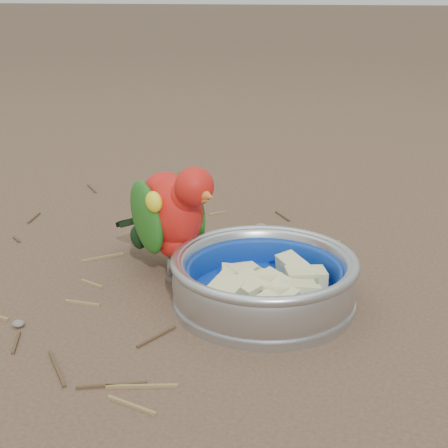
% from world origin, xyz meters
% --- Properties ---
extents(ground, '(60.00, 60.00, 0.00)m').
position_xyz_m(ground, '(0.00, 0.00, 0.00)').
color(ground, brown).
extents(food_bowl, '(0.21, 0.21, 0.02)m').
position_xyz_m(food_bowl, '(0.08, 0.07, 0.01)').
color(food_bowl, '#B2B2BA').
rests_on(food_bowl, ground).
extents(bowl_wall, '(0.21, 0.21, 0.04)m').
position_xyz_m(bowl_wall, '(0.08, 0.07, 0.04)').
color(bowl_wall, '#B2B2BA').
rests_on(bowl_wall, food_bowl).
extents(fruit_wedges, '(0.13, 0.13, 0.03)m').
position_xyz_m(fruit_wedges, '(0.08, 0.07, 0.03)').
color(fruit_wedges, beige).
rests_on(fruit_wedges, food_bowl).
extents(lory_parrot, '(0.20, 0.16, 0.15)m').
position_xyz_m(lory_parrot, '(-0.06, 0.10, 0.07)').
color(lory_parrot, red).
rests_on(lory_parrot, ground).
extents(ground_debris, '(0.90, 0.80, 0.01)m').
position_xyz_m(ground_debris, '(-0.00, 0.10, 0.00)').
color(ground_debris, olive).
rests_on(ground_debris, ground).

